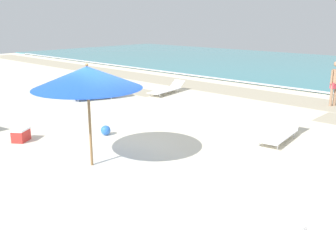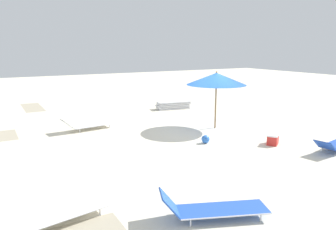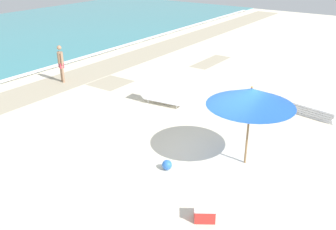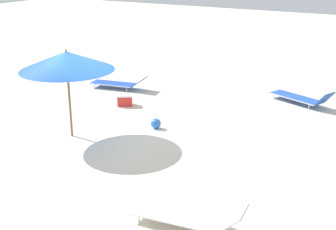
{
  "view_description": "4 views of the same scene",
  "coord_description": "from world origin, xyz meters",
  "px_view_note": "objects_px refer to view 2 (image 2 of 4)",
  "views": [
    {
      "loc": [
        7.3,
        -5.76,
        3.37
      ],
      "look_at": [
        0.44,
        1.59,
        0.77
      ],
      "focal_mm": 40.0,
      "sensor_mm": 36.0,
      "label": 1
    },
    {
      "loc": [
        -10.49,
        7.46,
        3.39
      ],
      "look_at": [
        0.55,
        1.24,
        0.74
      ],
      "focal_mm": 35.0,
      "sensor_mm": 36.0,
      "label": 2
    },
    {
      "loc": [
        -8.85,
        -4.57,
        5.82
      ],
      "look_at": [
        0.42,
        1.93,
        0.78
      ],
      "focal_mm": 40.0,
      "sensor_mm": 36.0,
      "label": 3
    },
    {
      "loc": [
        9.28,
        7.3,
        4.76
      ],
      "look_at": [
        -0.02,
        1.9,
        1.0
      ],
      "focal_mm": 50.0,
      "sensor_mm": 36.0,
      "label": 4
    }
  ],
  "objects_px": {
    "lounger_stack": "(173,105)",
    "sun_lounger_near_water_right": "(48,216)",
    "sun_lounger_near_water_left": "(87,125)",
    "beach_ball": "(206,139)",
    "sun_lounger_beside_umbrella": "(336,144)",
    "cooler_box": "(273,139)",
    "sun_lounger_under_umbrella": "(212,208)",
    "beach_umbrella": "(216,79)"
  },
  "relations": [
    {
      "from": "lounger_stack",
      "to": "sun_lounger_near_water_right",
      "type": "height_order",
      "value": "sun_lounger_near_water_right"
    },
    {
      "from": "sun_lounger_near_water_left",
      "to": "sun_lounger_near_water_right",
      "type": "xyz_separation_m",
      "value": [
        -7.03,
        2.74,
        -0.01
      ]
    },
    {
      "from": "beach_ball",
      "to": "sun_lounger_beside_umbrella",
      "type": "bearing_deg",
      "value": -130.32
    },
    {
      "from": "sun_lounger_near_water_left",
      "to": "cooler_box",
      "type": "relative_size",
      "value": 3.54
    },
    {
      "from": "cooler_box",
      "to": "sun_lounger_under_umbrella",
      "type": "bearing_deg",
      "value": -2.25
    },
    {
      "from": "lounger_stack",
      "to": "sun_lounger_near_water_right",
      "type": "distance_m",
      "value": 12.46
    },
    {
      "from": "beach_ball",
      "to": "sun_lounger_under_umbrella",
      "type": "bearing_deg",
      "value": 145.58
    },
    {
      "from": "sun_lounger_under_umbrella",
      "to": "cooler_box",
      "type": "bearing_deg",
      "value": -36.89
    },
    {
      "from": "lounger_stack",
      "to": "sun_lounger_near_water_left",
      "type": "height_order",
      "value": "sun_lounger_near_water_left"
    },
    {
      "from": "sun_lounger_beside_umbrella",
      "to": "beach_umbrella",
      "type": "bearing_deg",
      "value": 9.24
    },
    {
      "from": "sun_lounger_under_umbrella",
      "to": "sun_lounger_near_water_left",
      "type": "xyz_separation_m",
      "value": [
        8.33,
        0.18,
        -0.0
      ]
    },
    {
      "from": "beach_umbrella",
      "to": "sun_lounger_near_water_right",
      "type": "distance_m",
      "value": 9.1
    },
    {
      "from": "sun_lounger_beside_umbrella",
      "to": "beach_ball",
      "type": "bearing_deg",
      "value": 38.85
    },
    {
      "from": "sun_lounger_under_umbrella",
      "to": "cooler_box",
      "type": "distance_m",
      "value": 5.82
    },
    {
      "from": "sun_lounger_beside_umbrella",
      "to": "sun_lounger_near_water_left",
      "type": "distance_m",
      "value": 9.37
    },
    {
      "from": "sun_lounger_near_water_left",
      "to": "cooler_box",
      "type": "xyz_separation_m",
      "value": [
        -5.29,
        -5.14,
        -0.03
      ]
    },
    {
      "from": "sun_lounger_near_water_left",
      "to": "lounger_stack",
      "type": "bearing_deg",
      "value": -74.03
    },
    {
      "from": "sun_lounger_beside_umbrella",
      "to": "sun_lounger_near_water_right",
      "type": "bearing_deg",
      "value": 80.62
    },
    {
      "from": "sun_lounger_under_umbrella",
      "to": "sun_lounger_beside_umbrella",
      "type": "relative_size",
      "value": 1.03
    },
    {
      "from": "lounger_stack",
      "to": "sun_lounger_under_umbrella",
      "type": "bearing_deg",
      "value": 163.45
    },
    {
      "from": "beach_umbrella",
      "to": "sun_lounger_near_water_right",
      "type": "bearing_deg",
      "value": 121.71
    },
    {
      "from": "beach_umbrella",
      "to": "sun_lounger_near_water_left",
      "type": "height_order",
      "value": "beach_umbrella"
    },
    {
      "from": "beach_umbrella",
      "to": "sun_lounger_under_umbrella",
      "type": "bearing_deg",
      "value": 142.11
    },
    {
      "from": "sun_lounger_near_water_right",
      "to": "cooler_box",
      "type": "distance_m",
      "value": 8.07
    },
    {
      "from": "sun_lounger_under_umbrella",
      "to": "lounger_stack",
      "type": "bearing_deg",
      "value": -4.98
    },
    {
      "from": "sun_lounger_beside_umbrella",
      "to": "beach_ball",
      "type": "distance_m",
      "value": 4.33
    },
    {
      "from": "lounger_stack",
      "to": "sun_lounger_near_water_left",
      "type": "xyz_separation_m",
      "value": [
        -2.32,
        5.5,
        0.01
      ]
    },
    {
      "from": "sun_lounger_near_water_left",
      "to": "sun_lounger_near_water_right",
      "type": "height_order",
      "value": "sun_lounger_near_water_left"
    },
    {
      "from": "sun_lounger_under_umbrella",
      "to": "sun_lounger_near_water_left",
      "type": "height_order",
      "value": "sun_lounger_under_umbrella"
    },
    {
      "from": "lounger_stack",
      "to": "cooler_box",
      "type": "height_order",
      "value": "lounger_stack"
    },
    {
      "from": "lounger_stack",
      "to": "sun_lounger_under_umbrella",
      "type": "xyz_separation_m",
      "value": [
        -10.65,
        5.32,
        0.01
      ]
    },
    {
      "from": "sun_lounger_under_umbrella",
      "to": "sun_lounger_beside_umbrella",
      "type": "bearing_deg",
      "value": -54.7
    },
    {
      "from": "sun_lounger_near_water_left",
      "to": "cooler_box",
      "type": "distance_m",
      "value": 7.37
    },
    {
      "from": "sun_lounger_under_umbrella",
      "to": "sun_lounger_near_water_right",
      "type": "height_order",
      "value": "sun_lounger_under_umbrella"
    },
    {
      "from": "lounger_stack",
      "to": "cooler_box",
      "type": "xyz_separation_m",
      "value": [
        -7.61,
        0.36,
        -0.02
      ]
    },
    {
      "from": "lounger_stack",
      "to": "sun_lounger_near_water_right",
      "type": "bearing_deg",
      "value": 148.6
    },
    {
      "from": "sun_lounger_beside_umbrella",
      "to": "cooler_box",
      "type": "xyz_separation_m",
      "value": [
        1.51,
        1.32,
        -0.02
      ]
    },
    {
      "from": "beach_umbrella",
      "to": "lounger_stack",
      "type": "xyz_separation_m",
      "value": [
        4.67,
        -0.66,
        -1.88
      ]
    },
    {
      "from": "sun_lounger_near_water_right",
      "to": "sun_lounger_under_umbrella",
      "type": "bearing_deg",
      "value": -123.59
    },
    {
      "from": "cooler_box",
      "to": "beach_umbrella",
      "type": "bearing_deg",
      "value": -117.88
    },
    {
      "from": "beach_umbrella",
      "to": "sun_lounger_near_water_left",
      "type": "bearing_deg",
      "value": 64.07
    },
    {
      "from": "sun_lounger_beside_umbrella",
      "to": "beach_ball",
      "type": "height_order",
      "value": "sun_lounger_beside_umbrella"
    }
  ]
}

